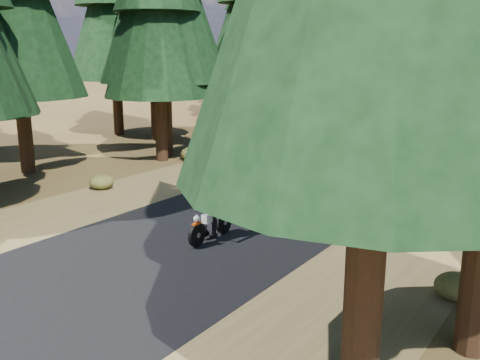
% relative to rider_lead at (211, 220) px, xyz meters
% --- Properties ---
extents(ground, '(120.00, 120.00, 0.00)m').
position_rel_rider_lead_xyz_m(ground, '(-0.40, 0.33, -0.52)').
color(ground, '#4A311A').
rests_on(ground, ground).
extents(road, '(6.00, 100.00, 0.01)m').
position_rel_rider_lead_xyz_m(road, '(-0.40, 5.33, -0.51)').
color(road, black).
rests_on(road, ground).
extents(shoulder_l, '(3.20, 100.00, 0.01)m').
position_rel_rider_lead_xyz_m(shoulder_l, '(-5.00, 5.33, -0.51)').
color(shoulder_l, brown).
rests_on(shoulder_l, ground).
extents(shoulder_r, '(3.20, 100.00, 0.01)m').
position_rel_rider_lead_xyz_m(shoulder_r, '(4.20, 5.33, -0.51)').
color(shoulder_r, brown).
rests_on(shoulder_r, ground).
extents(understory_shrubs, '(14.65, 30.55, 0.68)m').
position_rel_rider_lead_xyz_m(understory_shrubs, '(1.03, 8.47, -0.25)').
color(understory_shrubs, '#474C1E').
rests_on(understory_shrubs, ground).
extents(rider_lead, '(0.56, 1.73, 1.53)m').
position_rel_rider_lead_xyz_m(rider_lead, '(0.00, 0.00, 0.00)').
color(rider_lead, white).
rests_on(rider_lead, road).
extents(rider_follow, '(0.99, 1.86, 1.59)m').
position_rel_rider_lead_xyz_m(rider_follow, '(-1.57, 4.93, 0.02)').
color(rider_follow, '#9C0A10').
rests_on(rider_follow, road).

